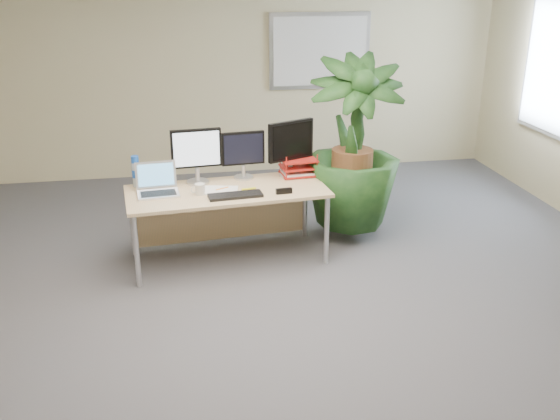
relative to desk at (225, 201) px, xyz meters
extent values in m
plane|color=#4A4A4F|center=(0.27, -1.46, -0.54)|extent=(8.00, 8.00, 0.00)
cube|color=#C4B98B|center=(0.27, 2.54, 0.81)|extent=(7.00, 0.04, 2.70)
cube|color=#B8B9BD|center=(1.47, 2.51, 1.01)|extent=(1.30, 0.03, 0.95)
cube|color=white|center=(1.47, 2.49, 1.01)|extent=(1.20, 0.01, 0.85)
cube|color=#B8B9BD|center=(3.74, 0.84, 1.01)|extent=(0.03, 1.30, 1.55)
cube|color=silver|center=(3.72, 0.84, 1.01)|extent=(0.01, 1.20, 1.45)
cube|color=#DAB580|center=(0.01, -0.10, 0.13)|extent=(1.85, 0.91, 0.03)
cube|color=#DAB580|center=(-0.02, 0.25, -0.22)|extent=(1.68, 0.17, 0.54)
cylinder|color=#B8B8BD|center=(-0.80, -0.50, -0.22)|extent=(0.05, 0.05, 0.66)
cylinder|color=#B8B8BD|center=(0.88, -0.34, -0.22)|extent=(0.05, 0.05, 0.66)
cylinder|color=#B8B8BD|center=(-0.86, 0.15, -0.22)|extent=(0.05, 0.05, 0.66)
cylinder|color=#B8B8BD|center=(0.82, 0.30, -0.22)|extent=(0.05, 0.05, 0.66)
imported|color=#133615|center=(1.26, 0.22, 0.21)|extent=(0.92, 0.92, 1.50)
cylinder|color=#B8B8BD|center=(-0.24, 0.14, 0.15)|extent=(0.21, 0.21, 0.02)
cylinder|color=#B8B8BD|center=(-0.24, 0.14, 0.23)|extent=(0.04, 0.04, 0.12)
cube|color=black|center=(-0.24, 0.14, 0.48)|extent=(0.46, 0.08, 0.35)
cube|color=silver|center=(-0.24, 0.11, 0.48)|extent=(0.41, 0.04, 0.31)
cylinder|color=#B8B8BD|center=(0.20, 0.20, 0.15)|extent=(0.18, 0.18, 0.02)
cylinder|color=#B8B8BD|center=(0.20, 0.20, 0.22)|extent=(0.04, 0.04, 0.11)
cube|color=black|center=(0.20, 0.20, 0.44)|extent=(0.40, 0.07, 0.31)
cube|color=black|center=(0.20, 0.18, 0.44)|extent=(0.36, 0.04, 0.27)
cylinder|color=#B8B8BD|center=(0.65, 0.19, 0.15)|extent=(0.22, 0.22, 0.02)
cylinder|color=#B8B8BD|center=(0.65, 0.19, 0.23)|extent=(0.04, 0.04, 0.13)
cube|color=black|center=(0.65, 0.19, 0.49)|extent=(0.46, 0.23, 0.37)
cube|color=black|center=(0.66, 0.17, 0.49)|extent=(0.40, 0.18, 0.33)
cube|color=silver|center=(-0.60, -0.13, 0.15)|extent=(0.38, 0.28, 0.02)
cube|color=black|center=(-0.60, -0.14, 0.16)|extent=(0.32, 0.19, 0.00)
cube|color=silver|center=(-0.61, 0.03, 0.28)|extent=(0.36, 0.09, 0.24)
cube|color=#5AA8E8|center=(-0.61, 0.02, 0.28)|extent=(0.32, 0.07, 0.19)
cube|color=black|center=(0.06, -0.29, 0.16)|extent=(0.48, 0.20, 0.03)
cylinder|color=silver|center=(-0.23, -0.18, 0.19)|extent=(0.09, 0.09, 0.10)
torus|color=silver|center=(-0.28, -0.18, 0.19)|extent=(0.07, 0.02, 0.07)
cube|color=white|center=(-0.05, -0.12, 0.15)|extent=(0.34, 0.28, 0.01)
cylinder|color=orange|center=(-0.03, -0.10, 0.16)|extent=(0.12, 0.07, 0.01)
cylinder|color=yellow|center=(0.20, -0.13, 0.15)|extent=(0.13, 0.04, 0.02)
cylinder|color=silver|center=(-0.79, 0.14, 0.26)|extent=(0.07, 0.07, 0.23)
cylinder|color=blue|center=(-0.79, 0.14, 0.40)|extent=(0.07, 0.07, 0.06)
cylinder|color=blue|center=(-0.79, 0.14, 0.27)|extent=(0.07, 0.07, 0.07)
cube|color=#B11C15|center=(0.72, 0.20, 0.16)|extent=(0.35, 0.28, 0.02)
cube|color=#B11C15|center=(0.72, 0.20, 0.23)|extent=(0.35, 0.28, 0.02)
cube|color=#B11C15|center=(0.72, 0.20, 0.30)|extent=(0.35, 0.28, 0.02)
cube|color=white|center=(0.72, 0.20, 0.17)|extent=(0.32, 0.25, 0.02)
cube|color=black|center=(0.49, -0.29, 0.17)|extent=(0.15, 0.05, 0.05)
camera|label=1|loc=(-0.44, -5.37, 2.02)|focal=40.00mm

